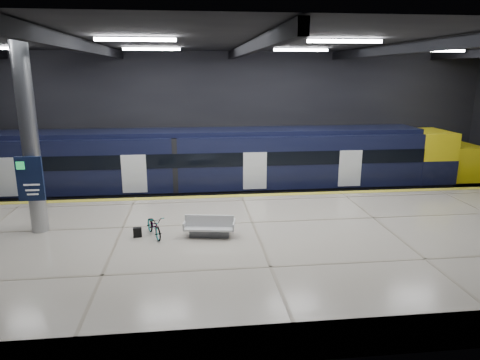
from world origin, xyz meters
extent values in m
plane|color=black|center=(0.00, 0.00, 0.00)|extent=(30.00, 30.00, 0.00)
cube|color=black|center=(0.00, 8.00, 4.00)|extent=(30.00, 0.10, 8.00)
cube|color=black|center=(0.00, -8.00, 4.00)|extent=(30.00, 0.10, 8.00)
cube|color=black|center=(0.00, 0.00, 8.00)|extent=(30.00, 16.00, 0.10)
cube|color=black|center=(-6.00, 0.00, 7.75)|extent=(0.25, 16.00, 0.40)
cube|color=black|center=(0.00, 0.00, 7.75)|extent=(0.25, 16.00, 0.40)
cube|color=black|center=(6.00, 0.00, 7.75)|extent=(0.25, 16.00, 0.40)
cube|color=white|center=(-4.00, -2.00, 7.88)|extent=(2.60, 0.18, 0.10)
cube|color=white|center=(3.00, -2.00, 7.88)|extent=(2.60, 0.18, 0.10)
cube|color=white|center=(-4.00, 4.00, 7.88)|extent=(2.60, 0.18, 0.10)
cube|color=white|center=(3.00, 4.00, 7.88)|extent=(2.60, 0.18, 0.10)
cube|color=white|center=(10.00, 4.00, 7.88)|extent=(2.60, 0.18, 0.10)
cube|color=beige|center=(0.00, -2.50, 0.55)|extent=(30.00, 11.00, 1.10)
cube|color=yellow|center=(0.00, 2.75, 1.11)|extent=(30.00, 0.40, 0.01)
cube|color=gray|center=(0.00, 4.78, 0.08)|extent=(30.00, 0.08, 0.16)
cube|color=gray|center=(0.00, 6.22, 0.08)|extent=(30.00, 0.08, 0.16)
cube|color=black|center=(-2.15, 5.50, 0.55)|extent=(24.00, 2.58, 0.80)
cube|color=black|center=(-2.15, 5.50, 2.33)|extent=(24.00, 2.80, 2.75)
cube|color=black|center=(-2.15, 5.50, 3.82)|extent=(24.00, 2.30, 0.24)
cube|color=black|center=(-2.15, 4.09, 2.60)|extent=(24.00, 0.04, 0.70)
cube|color=white|center=(0.85, 4.08, 2.00)|extent=(1.20, 0.05, 1.90)
cube|color=yellow|center=(10.85, 5.50, 2.33)|extent=(2.00, 2.80, 2.75)
ellipsoid|color=yellow|center=(13.45, 5.50, 1.85)|extent=(3.60, 2.52, 1.90)
cube|color=black|center=(11.15, 5.50, 2.50)|extent=(1.60, 2.38, 0.80)
cube|color=#595B60|center=(-1.74, -2.28, 1.23)|extent=(1.46, 0.65, 0.26)
cube|color=white|center=(-1.74, -2.28, 1.44)|extent=(1.86, 1.01, 0.07)
cube|color=white|center=(-1.74, -2.28, 1.68)|extent=(1.75, 0.34, 0.44)
cube|color=white|center=(-2.61, -2.14, 1.54)|extent=(0.17, 0.75, 0.26)
cube|color=white|center=(-0.87, -2.41, 1.54)|extent=(0.17, 0.75, 0.26)
imported|color=#99999E|center=(-3.72, -2.06, 1.50)|extent=(1.05, 1.60, 0.79)
cube|color=black|center=(-4.32, -2.06, 1.28)|extent=(0.32, 0.21, 0.35)
cylinder|color=#9EA0A5|center=(-8.00, -1.00, 4.55)|extent=(0.60, 0.60, 6.90)
cube|color=#0F1939|center=(-8.00, -1.42, 3.20)|extent=(0.90, 0.12, 1.60)
camera|label=1|loc=(-2.28, -16.79, 6.86)|focal=32.00mm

